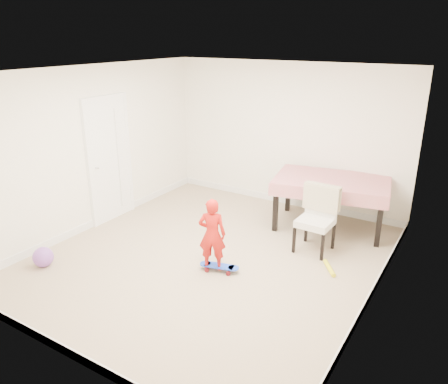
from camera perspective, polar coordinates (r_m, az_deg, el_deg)
The scene contains 17 objects.
ground at distance 6.39m, azimuth -1.72°, elevation -8.39°, with size 5.00×5.00×0.00m, color tan.
ceiling at distance 5.64m, azimuth -2.00°, elevation 15.33°, with size 4.50×5.00×0.04m, color white.
wall_back at distance 8.00m, azimuth 8.07°, elevation 7.27°, with size 4.50×0.04×2.60m, color white.
wall_front at distance 4.19m, azimuth -20.99°, elevation -5.96°, with size 4.50×0.04×2.60m, color white.
wall_left at distance 7.31m, azimuth -16.66°, elevation 5.42°, with size 0.04×5.00×2.60m, color white.
wall_right at distance 5.07m, azimuth 19.68°, elevation -1.29°, with size 0.04×5.00×2.60m, color white.
door at distance 7.57m, azimuth -14.75°, elevation 3.93°, with size 0.10×0.94×2.11m, color white.
baseboard_back at distance 8.37m, azimuth 7.69°, elevation -1.02°, with size 4.50×0.02×0.12m, color white.
baseboard_front at distance 4.84m, azimuth -19.18°, elevation -19.35°, with size 4.50×0.02×0.12m, color white.
baseboard_left at distance 7.71m, azimuth -15.80°, elevation -3.51°, with size 0.02×5.00×0.12m, color white.
baseboard_right at distance 5.62m, azimuth 18.28°, elevation -13.17°, with size 0.02×5.00×0.12m, color white.
dining_table at distance 7.36m, azimuth 13.65°, elevation -1.42°, with size 1.78×1.12×0.84m, color #BB0A0C, non-canonical shape.
dining_chair at distance 6.48m, azimuth 11.84°, elevation -3.61°, with size 0.54×0.62×0.98m, color silver, non-canonical shape.
skateboard at distance 6.01m, azimuth -0.62°, elevation -9.90°, with size 0.55×0.20×0.08m, color blue, non-canonical shape.
child at distance 5.81m, azimuth -1.56°, elevation -5.87°, with size 0.37×0.24×1.01m, color red.
balloon at distance 6.57m, azimuth -22.55°, elevation -7.85°, with size 0.28×0.28×0.28m, color purple.
foam_toy at distance 6.20m, azimuth 13.59°, elevation -9.63°, with size 0.06×0.06×0.40m, color yellow.
Camera 1 is at (3.11, -4.68, 3.04)m, focal length 35.00 mm.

